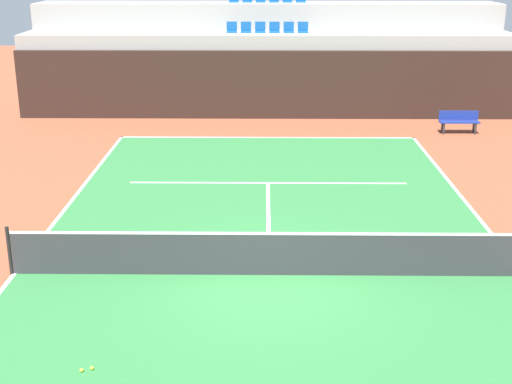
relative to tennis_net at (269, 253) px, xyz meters
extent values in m
plane|color=brown|center=(0.00, 0.00, -0.51)|extent=(80.00, 80.00, 0.00)
cube|color=#2D7238|center=(0.00, 0.00, -0.50)|extent=(11.00, 24.00, 0.01)
cube|color=white|center=(0.00, 11.95, -0.50)|extent=(11.00, 0.10, 0.00)
cube|color=white|center=(-5.45, 0.00, -0.50)|extent=(0.10, 24.00, 0.00)
cube|color=white|center=(0.00, 6.40, -0.50)|extent=(8.26, 0.10, 0.00)
cube|color=white|center=(0.00, 3.20, -0.50)|extent=(0.10, 6.40, 0.00)
cube|color=black|center=(0.00, 15.33, 0.88)|extent=(20.63, 0.30, 2.79)
cube|color=#9E9E99|center=(0.00, 16.68, 1.17)|extent=(20.63, 2.40, 3.36)
cube|color=#9E9E99|center=(0.00, 19.08, 1.72)|extent=(20.63, 2.40, 4.45)
cube|color=#145193|center=(-1.51, 16.68, 2.88)|extent=(0.44, 0.44, 0.04)
cube|color=#145193|center=(-1.51, 16.88, 3.10)|extent=(0.44, 0.04, 0.40)
cube|color=#145193|center=(-0.90, 16.68, 2.88)|extent=(0.44, 0.44, 0.04)
cube|color=#145193|center=(-0.90, 16.88, 3.10)|extent=(0.44, 0.04, 0.40)
cube|color=#145193|center=(-0.30, 16.68, 2.88)|extent=(0.44, 0.44, 0.04)
cube|color=#145193|center=(-0.30, 16.88, 3.10)|extent=(0.44, 0.04, 0.40)
cube|color=#145193|center=(0.30, 16.68, 2.88)|extent=(0.44, 0.44, 0.04)
cube|color=#145193|center=(0.30, 16.88, 3.10)|extent=(0.44, 0.04, 0.40)
cube|color=#145193|center=(0.90, 16.68, 2.88)|extent=(0.44, 0.44, 0.04)
cube|color=#145193|center=(0.90, 16.88, 3.10)|extent=(0.44, 0.04, 0.40)
cube|color=#145193|center=(1.51, 16.68, 2.88)|extent=(0.44, 0.44, 0.04)
cube|color=#145193|center=(1.51, 16.88, 3.10)|extent=(0.44, 0.04, 0.40)
cube|color=#145193|center=(-1.51, 19.08, 3.97)|extent=(0.44, 0.44, 0.04)
cube|color=#145193|center=(-0.90, 19.08, 3.97)|extent=(0.44, 0.44, 0.04)
cube|color=#145193|center=(-0.30, 19.08, 3.97)|extent=(0.44, 0.44, 0.04)
cube|color=#145193|center=(0.30, 19.08, 3.97)|extent=(0.44, 0.44, 0.04)
cube|color=#145193|center=(0.90, 19.08, 3.97)|extent=(0.44, 0.44, 0.04)
cube|color=#145193|center=(1.51, 19.08, 3.97)|extent=(0.44, 0.44, 0.04)
cylinder|color=black|center=(-5.50, 0.00, 0.04)|extent=(0.08, 0.08, 1.07)
cube|color=#333338|center=(0.00, 0.00, -0.04)|extent=(10.90, 0.02, 0.92)
cube|color=white|center=(0.00, 0.00, 0.45)|extent=(10.90, 0.04, 0.05)
cube|color=navy|center=(7.30, 12.71, -0.06)|extent=(1.50, 0.40, 0.05)
cube|color=navy|center=(7.30, 12.89, 0.16)|extent=(1.50, 0.04, 0.36)
cube|color=#2D2D33|center=(6.70, 12.57, -0.30)|extent=(0.06, 0.06, 0.42)
cube|color=#2D2D33|center=(7.90, 12.57, -0.30)|extent=(0.06, 0.06, 0.42)
cube|color=#2D2D33|center=(6.70, 12.85, -0.30)|extent=(0.06, 0.06, 0.42)
cube|color=#2D2D33|center=(7.90, 12.85, -0.30)|extent=(0.06, 0.06, 0.42)
sphere|color=#CCE033|center=(-3.09, -3.74, -0.47)|extent=(0.07, 0.07, 0.07)
sphere|color=#CCE033|center=(-2.93, -3.67, -0.47)|extent=(0.07, 0.07, 0.07)
camera|label=1|loc=(-0.12, -13.73, 5.97)|focal=49.72mm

